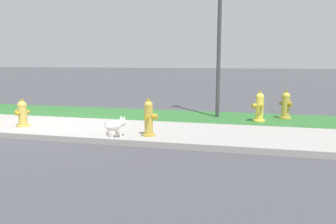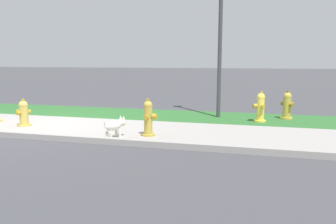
# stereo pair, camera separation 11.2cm
# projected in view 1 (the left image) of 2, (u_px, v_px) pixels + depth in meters

# --- Properties ---
(ground_plane) EXTENTS (120.00, 120.00, 0.00)m
(ground_plane) POSITION_uv_depth(u_px,v_px,m) (49.00, 126.00, 8.00)
(ground_plane) COLOR #424247
(sidewalk_pavement) EXTENTS (18.00, 2.39, 0.01)m
(sidewalk_pavement) POSITION_uv_depth(u_px,v_px,m) (49.00, 126.00, 8.00)
(sidewalk_pavement) COLOR #9E9993
(sidewalk_pavement) RESTS_ON ground
(grass_verge) EXTENTS (18.00, 2.02, 0.01)m
(grass_verge) POSITION_uv_depth(u_px,v_px,m) (90.00, 112.00, 10.12)
(grass_verge) COLOR #2D662D
(grass_verge) RESTS_ON ground
(street_curb) EXTENTS (18.00, 0.16, 0.12)m
(street_curb) POSITION_uv_depth(u_px,v_px,m) (13.00, 135.00, 6.77)
(street_curb) COLOR #9E9993
(street_curb) RESTS_ON ground
(fire_hydrant_mid_block) EXTENTS (0.37, 0.40, 0.67)m
(fire_hydrant_mid_block) POSITION_uv_depth(u_px,v_px,m) (22.00, 114.00, 7.90)
(fire_hydrant_mid_block) COLOR gold
(fire_hydrant_mid_block) RESTS_ON ground
(fire_hydrant_far_end) EXTENTS (0.36, 0.38, 0.80)m
(fire_hydrant_far_end) POSITION_uv_depth(u_px,v_px,m) (259.00, 107.00, 8.52)
(fire_hydrant_far_end) COLOR yellow
(fire_hydrant_far_end) RESTS_ON ground
(fire_hydrant_near_corner) EXTENTS (0.33, 0.36, 0.80)m
(fire_hydrant_near_corner) POSITION_uv_depth(u_px,v_px,m) (149.00, 118.00, 6.88)
(fire_hydrant_near_corner) COLOR gold
(fire_hydrant_near_corner) RESTS_ON ground
(fire_hydrant_by_grass_verge) EXTENTS (0.36, 0.36, 0.78)m
(fire_hydrant_by_grass_verge) POSITION_uv_depth(u_px,v_px,m) (286.00, 105.00, 8.96)
(fire_hydrant_by_grass_verge) COLOR gold
(fire_hydrant_by_grass_verge) RESTS_ON ground
(small_white_dog) EXTENTS (0.35, 0.53, 0.45)m
(small_white_dog) POSITION_uv_depth(u_px,v_px,m) (116.00, 126.00, 6.70)
(small_white_dog) COLOR silver
(small_white_dog) RESTS_ON ground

